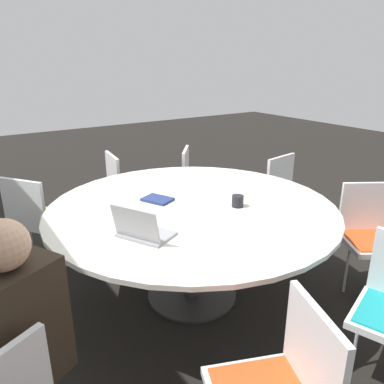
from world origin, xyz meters
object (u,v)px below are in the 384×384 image
chair_7 (37,214)px  person_0 (17,332)px  chair_3 (371,230)px  laptop (142,230)px  chair_5 (197,180)px  chair_6 (126,186)px  coffee_cup (238,201)px  chair_4 (290,192)px  spiral_notebook (158,199)px

chair_7 → person_0: 1.81m
chair_3 → chair_7: size_ratio=1.00×
chair_3 → laptop: (0.39, 1.76, 0.31)m
chair_5 → chair_6: same height
chair_7 → coffee_cup: bearing=5.3°
chair_5 → person_0: size_ratio=0.71×
chair_4 → chair_3: bearing=72.4°
chair_6 → person_0: (-2.04, 1.38, 0.20)m
chair_6 → spiral_notebook: (-1.17, 0.25, 0.27)m
laptop → coffee_cup: 0.79m
chair_3 → spiral_notebook: (0.88, 1.38, 0.27)m
chair_7 → chair_6: bearing=71.8°
chair_3 → chair_4: bearing=-66.9°
spiral_notebook → person_0: bearing=127.7°
chair_4 → chair_5: (0.84, 0.54, 0.00)m
chair_3 → laptop: bearing=19.0°
chair_5 → laptop: laptop is taller
chair_3 → chair_4: 0.97m
chair_6 → laptop: bearing=-14.1°
chair_5 → person_0: bearing=-11.0°
chair_6 → chair_4: bearing=55.7°
chair_4 → laptop: 2.00m
chair_7 → chair_3: bearing=14.4°
coffee_cup → chair_3: bearing=-115.8°
laptop → chair_4: bearing=-100.8°
person_0 → laptop: person_0 is taller
chair_3 → chair_6: size_ratio=1.00×
chair_6 → person_0: bearing=-27.5°
chair_4 → spiral_notebook: bearing=-6.5°
chair_6 → laptop: (-1.67, 0.63, 0.31)m
chair_7 → laptop: laptop is taller
person_0 → chair_3: bearing=-27.8°
chair_7 → spiral_notebook: 1.15m
chair_5 → spiral_notebook: size_ratio=3.34×
spiral_notebook → coffee_cup: size_ratio=3.02×
person_0 → spiral_notebook: bearing=10.2°
chair_3 → spiral_notebook: size_ratio=3.34×
chair_4 → chair_5: same height
chair_3 → chair_4: same height
person_0 → spiral_notebook: (0.87, -1.13, 0.07)m
chair_3 → chair_7: same height
chair_3 → chair_6: 2.34m
coffee_cup → chair_7: bearing=40.7°
person_0 → spiral_notebook: 1.43m
chair_5 → chair_7: size_ratio=1.00×
chair_5 → chair_7: bearing=-50.2°
chair_7 → laptop: (-1.37, -0.32, 0.31)m
chair_3 → chair_6: bearing=-29.8°
chair_3 → chair_7: 2.72m
chair_4 → chair_7: same height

